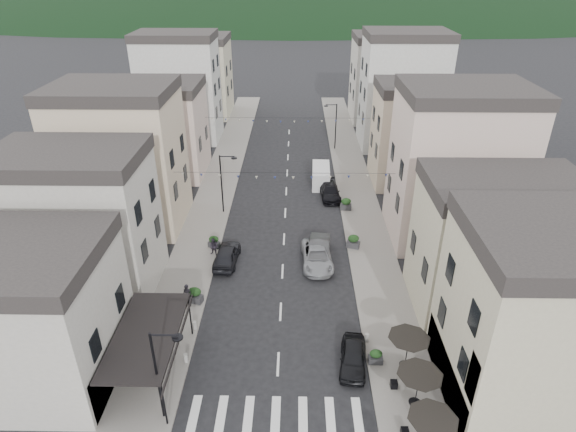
# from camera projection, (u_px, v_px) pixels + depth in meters

# --- Properties ---
(sidewalk_left) EXTENTS (4.00, 76.00, 0.12)m
(sidewalk_left) POSITION_uv_depth(u_px,v_px,m) (218.00, 186.00, 52.74)
(sidewalk_left) COLOR slate
(sidewalk_left) RESTS_ON ground
(sidewalk_right) EXTENTS (4.00, 76.00, 0.12)m
(sidewalk_right) POSITION_uv_depth(u_px,v_px,m) (355.00, 187.00, 52.52)
(sidewalk_right) COLOR slate
(sidewalk_right) RESTS_ON ground
(boutique_building) EXTENTS (12.00, 8.00, 8.00)m
(boutique_building) POSITION_uv_depth(u_px,v_px,m) (4.00, 322.00, 27.23)
(boutique_building) COLOR #AAA69C
(boutique_building) RESTS_ON ground
(bistro_building) EXTENTS (10.00, 8.00, 10.00)m
(bistro_building) POSITION_uv_depth(u_px,v_px,m) (550.00, 326.00, 25.42)
(bistro_building) COLOR #B4AC8F
(bistro_building) RESTS_ON ground
(boutique_awning) EXTENTS (3.77, 7.50, 3.28)m
(boutique_awning) POSITION_uv_depth(u_px,v_px,m) (151.00, 336.00, 27.52)
(boutique_awning) COLOR black
(boutique_awning) RESTS_ON ground
(buildings_row_left) EXTENTS (10.20, 54.16, 14.00)m
(buildings_row_left) POSITION_uv_depth(u_px,v_px,m) (161.00, 117.00, 55.04)
(buildings_row_left) COLOR #AAA69C
(buildings_row_left) RESTS_ON ground
(buildings_row_right) EXTENTS (10.20, 54.16, 14.50)m
(buildings_row_right) POSITION_uv_depth(u_px,v_px,m) (417.00, 119.00, 53.49)
(buildings_row_right) COLOR #B4AC8F
(buildings_row_right) RESTS_ON ground
(cafe_terrace) EXTENTS (2.50, 8.10, 2.53)m
(cafe_terrace) POSITION_uv_depth(u_px,v_px,m) (419.00, 378.00, 25.72)
(cafe_terrace) COLOR black
(cafe_terrace) RESTS_ON ground
(streetlamp_left_near) EXTENTS (1.70, 0.56, 6.00)m
(streetlamp_left_near) POSITION_uv_depth(u_px,v_px,m) (161.00, 368.00, 24.58)
(streetlamp_left_near) COLOR black
(streetlamp_left_near) RESTS_ON ground
(streetlamp_left_far) EXTENTS (1.70, 0.56, 6.00)m
(streetlamp_left_far) POSITION_uv_depth(u_px,v_px,m) (224.00, 178.00, 45.71)
(streetlamp_left_far) COLOR black
(streetlamp_left_far) RESTS_ON ground
(streetlamp_right_far) EXTENTS (1.70, 0.56, 6.00)m
(streetlamp_right_far) POSITION_uv_depth(u_px,v_px,m) (334.00, 122.00, 61.38)
(streetlamp_right_far) COLOR black
(streetlamp_right_far) RESTS_ON ground
(bollards) EXTENTS (11.66, 10.26, 0.60)m
(bollards) POSITION_uv_depth(u_px,v_px,m) (278.00, 365.00, 29.13)
(bollards) COLOR gray
(bollards) RESTS_ON ground
(bunting_near) EXTENTS (19.00, 0.28, 0.62)m
(bunting_near) POSITION_uv_depth(u_px,v_px,m) (284.00, 177.00, 41.17)
(bunting_near) COLOR black
(bunting_near) RESTS_ON ground
(bunting_far) EXTENTS (19.00, 0.28, 0.62)m
(bunting_far) POSITION_uv_depth(u_px,v_px,m) (287.00, 121.00, 55.26)
(bunting_far) COLOR black
(bunting_far) RESTS_ON ground
(parked_car_a) EXTENTS (2.06, 4.10, 1.34)m
(parked_car_a) POSITION_uv_depth(u_px,v_px,m) (353.00, 357.00, 29.38)
(parked_car_a) COLOR black
(parked_car_a) RESTS_ON ground
(parked_car_b) EXTENTS (2.14, 4.90, 1.57)m
(parked_car_b) POSITION_uv_depth(u_px,v_px,m) (319.00, 250.00, 39.89)
(parked_car_b) COLOR #313234
(parked_car_b) RESTS_ON ground
(parked_car_c) EXTENTS (2.63, 5.34, 1.46)m
(parked_car_c) POSITION_uv_depth(u_px,v_px,m) (317.00, 256.00, 39.18)
(parked_car_c) COLOR gray
(parked_car_c) RESTS_ON ground
(parked_car_d) EXTENTS (2.23, 4.79, 1.35)m
(parked_car_d) POSITION_uv_depth(u_px,v_px,m) (330.00, 192.00, 50.13)
(parked_car_d) COLOR black
(parked_car_d) RESTS_ON ground
(parked_car_e) EXTENTS (2.07, 4.59, 1.53)m
(parked_car_e) POSITION_uv_depth(u_px,v_px,m) (227.00, 255.00, 39.31)
(parked_car_e) COLOR black
(parked_car_e) RESTS_ON ground
(delivery_van) EXTENTS (2.03, 4.77, 2.26)m
(delivery_van) POSITION_uv_depth(u_px,v_px,m) (321.00, 175.00, 52.89)
(delivery_van) COLOR silver
(delivery_van) RESTS_ON ground
(pedestrian_a) EXTENTS (0.71, 0.52, 1.78)m
(pedestrian_a) POSITION_uv_depth(u_px,v_px,m) (187.00, 296.00, 34.17)
(pedestrian_a) COLOR black
(pedestrian_a) RESTS_ON sidewalk_left
(pedestrian_b) EXTENTS (0.91, 0.82, 1.55)m
(pedestrian_b) POSITION_uv_depth(u_px,v_px,m) (214.00, 247.00, 40.14)
(pedestrian_b) COLOR black
(pedestrian_b) RESTS_ON sidewalk_left
(planter_la) EXTENTS (1.24, 0.92, 1.24)m
(planter_la) POSITION_uv_depth(u_px,v_px,m) (195.00, 295.00, 34.70)
(planter_la) COLOR #302F32
(planter_la) RESTS_ON sidewalk_left
(planter_lb) EXTENTS (1.09, 0.85, 1.08)m
(planter_lb) POSITION_uv_depth(u_px,v_px,m) (214.00, 242.00, 41.35)
(planter_lb) COLOR #2A2A2C
(planter_lb) RESTS_ON sidewalk_left
(planter_ra) EXTENTS (0.90, 0.50, 1.00)m
(planter_ra) POSITION_uv_depth(u_px,v_px,m) (376.00, 356.00, 29.50)
(planter_ra) COLOR #292A2C
(planter_ra) RESTS_ON sidewalk_right
(planter_rb) EXTENTS (1.23, 0.94, 1.22)m
(planter_rb) POSITION_uv_depth(u_px,v_px,m) (353.00, 241.00, 41.28)
(planter_rb) COLOR #313133
(planter_rb) RESTS_ON sidewalk_right
(planter_rc) EXTENTS (1.16, 0.72, 1.23)m
(planter_rc) POSITION_uv_depth(u_px,v_px,m) (346.00, 204.00, 47.52)
(planter_rc) COLOR #2F2F32
(planter_rc) RESTS_ON sidewalk_right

